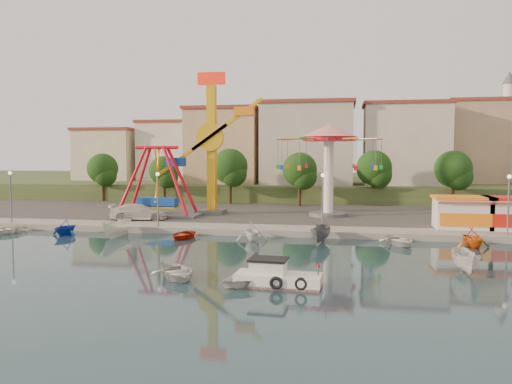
% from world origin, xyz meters
% --- Properties ---
extents(ground, '(200.00, 200.00, 0.00)m').
position_xyz_m(ground, '(0.00, 0.00, 0.00)').
color(ground, '#142C38').
rests_on(ground, ground).
extents(quay_deck, '(200.00, 100.00, 0.60)m').
position_xyz_m(quay_deck, '(0.00, 62.00, 0.30)').
color(quay_deck, '#9E998E').
rests_on(quay_deck, ground).
extents(asphalt_pad, '(90.00, 28.00, 0.01)m').
position_xyz_m(asphalt_pad, '(0.00, 30.00, 0.60)').
color(asphalt_pad, '#4C4944').
rests_on(asphalt_pad, quay_deck).
extents(hill_terrace, '(200.00, 60.00, 3.00)m').
position_xyz_m(hill_terrace, '(0.00, 67.00, 1.50)').
color(hill_terrace, '#384C26').
rests_on(hill_terrace, ground).
extents(pirate_ship_ride, '(10.00, 5.00, 8.00)m').
position_xyz_m(pirate_ship_ride, '(-11.03, 20.75, 4.39)').
color(pirate_ship_ride, '#59595E').
rests_on(pirate_ship_ride, quay_deck).
extents(kamikaze_tower, '(8.40, 3.10, 16.50)m').
position_xyz_m(kamikaze_tower, '(-4.92, 23.30, 8.38)').
color(kamikaze_tower, '#59595E').
rests_on(kamikaze_tower, quay_deck).
extents(wave_swinger, '(11.60, 11.60, 10.40)m').
position_xyz_m(wave_swinger, '(8.19, 24.00, 8.20)').
color(wave_swinger, '#59595E').
rests_on(wave_swinger, quay_deck).
extents(booth_left, '(5.40, 3.78, 3.08)m').
position_xyz_m(booth_left, '(21.01, 16.49, 2.16)').
color(booth_left, white).
rests_on(booth_left, quay_deck).
extents(lamp_post_0, '(0.14, 0.14, 5.00)m').
position_xyz_m(lamp_post_0, '(-24.00, 13.00, 3.10)').
color(lamp_post_0, '#59595E').
rests_on(lamp_post_0, quay_deck).
extents(lamp_post_1, '(0.14, 0.14, 5.00)m').
position_xyz_m(lamp_post_1, '(-8.00, 13.00, 3.10)').
color(lamp_post_1, '#59595E').
rests_on(lamp_post_1, quay_deck).
extents(lamp_post_2, '(0.14, 0.14, 5.00)m').
position_xyz_m(lamp_post_2, '(8.00, 13.00, 3.10)').
color(lamp_post_2, '#59595E').
rests_on(lamp_post_2, quay_deck).
extents(lamp_post_3, '(0.14, 0.14, 5.00)m').
position_xyz_m(lamp_post_3, '(24.00, 13.00, 3.10)').
color(lamp_post_3, '#59595E').
rests_on(lamp_post_3, quay_deck).
extents(tree_0, '(4.60, 4.60, 7.19)m').
position_xyz_m(tree_0, '(-26.00, 36.98, 5.47)').
color(tree_0, '#382314').
rests_on(tree_0, quay_deck).
extents(tree_1, '(4.35, 4.35, 6.80)m').
position_xyz_m(tree_1, '(-16.00, 36.24, 5.20)').
color(tree_1, '#382314').
rests_on(tree_1, quay_deck).
extents(tree_2, '(5.02, 5.02, 7.85)m').
position_xyz_m(tree_2, '(-6.00, 35.81, 5.92)').
color(tree_2, '#382314').
rests_on(tree_2, quay_deck).
extents(tree_3, '(4.68, 4.68, 7.32)m').
position_xyz_m(tree_3, '(4.00, 34.36, 5.55)').
color(tree_3, '#382314').
rests_on(tree_3, quay_deck).
extents(tree_4, '(4.86, 4.86, 7.60)m').
position_xyz_m(tree_4, '(14.00, 37.35, 5.75)').
color(tree_4, '#382314').
rests_on(tree_4, quay_deck).
extents(tree_5, '(4.83, 4.83, 7.54)m').
position_xyz_m(tree_5, '(24.00, 35.54, 5.71)').
color(tree_5, '#382314').
rests_on(tree_5, quay_deck).
extents(building_0, '(9.26, 9.53, 11.87)m').
position_xyz_m(building_0, '(-33.37, 46.06, 8.93)').
color(building_0, beige).
rests_on(building_0, hill_terrace).
extents(building_1, '(12.33, 9.01, 8.63)m').
position_xyz_m(building_1, '(-21.33, 51.38, 7.32)').
color(building_1, silver).
rests_on(building_1, hill_terrace).
extents(building_2, '(11.95, 9.28, 11.23)m').
position_xyz_m(building_2, '(-8.19, 51.96, 8.62)').
color(building_2, tan).
rests_on(building_2, hill_terrace).
extents(building_3, '(12.59, 10.50, 9.20)m').
position_xyz_m(building_3, '(5.60, 48.80, 7.60)').
color(building_3, beige).
rests_on(building_3, hill_terrace).
extents(building_4, '(10.75, 9.23, 9.24)m').
position_xyz_m(building_4, '(19.07, 52.20, 7.62)').
color(building_4, beige).
rests_on(building_4, hill_terrace).
extents(building_5, '(12.77, 10.96, 11.21)m').
position_xyz_m(building_5, '(32.37, 50.33, 8.61)').
color(building_5, tan).
rests_on(building_5, hill_terrace).
extents(minaret, '(2.80, 2.80, 18.00)m').
position_xyz_m(minaret, '(36.00, 54.00, 12.55)').
color(minaret, silver).
rests_on(minaret, hill_terrace).
extents(cabin_motorboat, '(5.05, 2.17, 1.75)m').
position_xyz_m(cabin_motorboat, '(6.10, -5.05, 0.47)').
color(cabin_motorboat, white).
rests_on(cabin_motorboat, ground).
extents(rowboat_a, '(4.32, 4.65, 0.78)m').
position_xyz_m(rowboat_a, '(-0.16, -4.28, 0.39)').
color(rowboat_a, silver).
rests_on(rowboat_a, ground).
extents(rowboat_b, '(4.67, 4.70, 0.80)m').
position_xyz_m(rowboat_b, '(4.48, -5.04, 0.40)').
color(rowboat_b, silver).
rests_on(rowboat_b, ground).
extents(skiff, '(1.48, 3.89, 1.50)m').
position_xyz_m(skiff, '(17.70, 0.31, 0.75)').
color(skiff, silver).
rests_on(skiff, ground).
extents(van, '(6.38, 3.87, 1.73)m').
position_xyz_m(van, '(-11.73, 16.96, 1.47)').
color(van, silver).
rests_on(van, quay_deck).
extents(moored_boat_0, '(3.23, 4.03, 0.74)m').
position_xyz_m(moored_boat_0, '(-22.04, 9.80, 0.37)').
color(moored_boat_0, silver).
rests_on(moored_boat_0, ground).
extents(moored_boat_1, '(2.97, 3.29, 1.53)m').
position_xyz_m(moored_boat_1, '(-16.05, 9.80, 0.76)').
color(moored_boat_1, '#12319F').
rests_on(moored_boat_1, ground).
extents(moored_boat_2, '(2.33, 4.29, 1.57)m').
position_xyz_m(moored_boat_2, '(-10.86, 9.80, 0.79)').
color(moored_boat_2, silver).
rests_on(moored_boat_2, ground).
extents(moored_boat_3, '(2.95, 3.80, 0.72)m').
position_xyz_m(moored_boat_3, '(-4.43, 9.80, 0.36)').
color(moored_boat_3, '#AB280D').
rests_on(moored_boat_3, ground).
extents(moored_boat_4, '(3.54, 3.82, 1.67)m').
position_xyz_m(moored_boat_4, '(1.93, 9.80, 0.83)').
color(moored_boat_4, white).
rests_on(moored_boat_4, ground).
extents(moored_boat_5, '(2.06, 4.09, 1.51)m').
position_xyz_m(moored_boat_5, '(8.01, 9.80, 0.75)').
color(moored_boat_5, '#5C5C61').
rests_on(moored_boat_5, ground).
extents(moored_boat_6, '(3.66, 4.44, 0.80)m').
position_xyz_m(moored_boat_6, '(14.61, 9.80, 0.40)').
color(moored_boat_6, silver).
rests_on(moored_boat_6, ground).
extents(moored_boat_7, '(3.47, 3.75, 1.64)m').
position_xyz_m(moored_boat_7, '(20.35, 9.80, 0.82)').
color(moored_boat_7, '#D65D13').
rests_on(moored_boat_7, ground).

